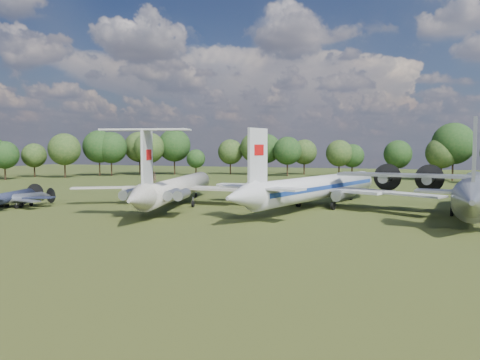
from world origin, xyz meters
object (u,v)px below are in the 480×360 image
(tu104_jet, at_px, (319,192))
(small_prop_west, at_px, (12,199))
(small_prop_northwest, at_px, (13,201))
(person_on_il62, at_px, (154,177))
(il62_airliner, at_px, (179,192))
(an12_transport, at_px, (474,196))

(tu104_jet, height_order, small_prop_west, tu104_jet)
(tu104_jet, bearing_deg, small_prop_northwest, -143.74)
(person_on_il62, bearing_deg, il62_airliner, -95.76)
(an12_transport, height_order, person_on_il62, person_on_il62)
(tu104_jet, distance_m, person_on_il62, 26.06)
(tu104_jet, distance_m, an12_transport, 21.65)
(small_prop_northwest, relative_size, person_on_il62, 9.11)
(il62_airliner, relative_size, small_prop_west, 2.74)
(tu104_jet, height_order, person_on_il62, person_on_il62)
(small_prop_west, bearing_deg, tu104_jet, 1.62)
(il62_airliner, relative_size, person_on_il62, 29.07)
(an12_transport, height_order, small_prop_northwest, an12_transport)
(an12_transport, relative_size, small_prop_northwest, 2.85)
(small_prop_northwest, bearing_deg, small_prop_west, 158.30)
(il62_airliner, bearing_deg, small_prop_west, -168.36)
(small_prop_northwest, bearing_deg, person_on_il62, 12.08)
(an12_transport, distance_m, small_prop_northwest, 67.69)
(tu104_jet, height_order, an12_transport, an12_transport)
(person_on_il62, bearing_deg, small_prop_northwest, -21.07)
(small_prop_west, distance_m, small_prop_northwest, 1.09)
(tu104_jet, height_order, small_prop_northwest, tu104_jet)
(tu104_jet, distance_m, small_prop_northwest, 47.53)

